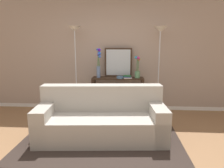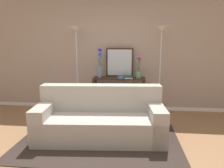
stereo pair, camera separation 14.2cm
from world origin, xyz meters
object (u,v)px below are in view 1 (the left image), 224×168
floor_lamp_right (160,47)px  fruit_bowl (120,77)px  couch (102,120)px  book_row_under_console (103,109)px  floor_lamp_left (75,46)px  book_stack (127,77)px  console_table (118,89)px  vase_tall_flowers (99,64)px  vase_short_flowers (137,70)px  wall_mirror (118,62)px

floor_lamp_right → fruit_bowl: size_ratio=12.88×
couch → floor_lamp_right: 2.08m
book_row_under_console → floor_lamp_left: bearing=-172.2°
couch → book_stack: book_stack is taller
console_table → fruit_bowl: size_ratio=7.77×
console_table → floor_lamp_left: size_ratio=0.60×
floor_lamp_left → fruit_bowl: floor_lamp_left is taller
console_table → book_row_under_console: console_table is taller
vase_tall_flowers → floor_lamp_right: bearing=-2.5°
floor_lamp_left → vase_short_flowers: (1.39, 0.07, -0.54)m
vase_short_flowers → floor_lamp_left: bearing=-177.0°
wall_mirror → book_row_under_console: wall_mirror is taller
book_row_under_console → floor_lamp_right: bearing=-3.8°
wall_mirror → vase_tall_flowers: bearing=-158.9°
vase_short_flowers → couch: bearing=-116.3°
console_table → book_stack: (0.22, -0.09, 0.30)m
vase_short_flowers → fruit_bowl: (-0.39, -0.10, -0.15)m
fruit_bowl → vase_short_flowers: bearing=13.7°
console_table → vase_tall_flowers: 0.72m
fruit_bowl → book_row_under_console: (-0.40, 0.11, -0.80)m
floor_lamp_right → fruit_bowl: 1.09m
vase_tall_flowers → book_row_under_console: 1.09m
vase_tall_flowers → vase_short_flowers: (0.88, 0.01, -0.13)m
vase_short_flowers → console_table: bearing=178.6°
console_table → floor_lamp_right: floor_lamp_right is taller
console_table → floor_lamp_left: floor_lamp_left is taller
book_row_under_console → vase_tall_flowers: bearing=-164.9°
couch → floor_lamp_right: bearing=48.5°
vase_short_flowers → wall_mirror: bearing=160.6°
couch → console_table: bearing=80.8°
console_table → floor_lamp_left: 1.37m
vase_short_flowers → book_row_under_console: 1.23m
couch → floor_lamp_left: floor_lamp_left is taller
vase_tall_flowers → wall_mirror: bearing=21.1°
floor_lamp_right → floor_lamp_left: bearing=-180.0°
couch → book_stack: size_ratio=10.93×
floor_lamp_right → book_stack: floor_lamp_right is taller
fruit_bowl → couch: bearing=-102.3°
wall_mirror → vase_short_flowers: size_ratio=1.35×
floor_lamp_right → vase_tall_flowers: floor_lamp_right is taller
floor_lamp_right → book_stack: bearing=-179.8°
floor_lamp_left → book_row_under_console: floor_lamp_left is taller
floor_lamp_right → fruit_bowl: floor_lamp_right is taller
wall_mirror → vase_short_flowers: 0.49m
couch → vase_short_flowers: vase_short_flowers is taller
vase_tall_flowers → book_stack: (0.65, -0.06, -0.28)m
couch → vase_tall_flowers: 1.58m
wall_mirror → vase_short_flowers: wall_mirror is taller
floor_lamp_right → vase_tall_flowers: (-1.34, 0.06, -0.39)m
wall_mirror → vase_short_flowers: bearing=-19.4°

